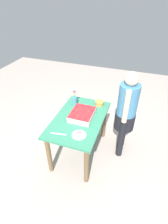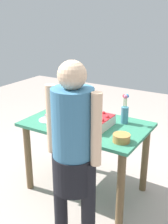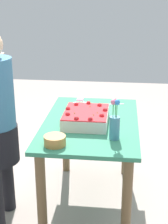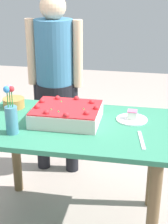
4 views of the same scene
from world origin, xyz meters
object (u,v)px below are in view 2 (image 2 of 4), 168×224
at_px(cake_knife, 60,111).
at_px(person_standing, 73,148).
at_px(sheet_cake, 88,120).
at_px(serving_plate_with_slice, 49,119).
at_px(flower_vase, 125,112).
at_px(fruit_bowl, 121,138).

xyz_separation_m(cake_knife, person_standing, (-0.72, 0.82, 0.10)).
xyz_separation_m(sheet_cake, person_standing, (-0.25, 0.64, 0.05)).
relative_size(serving_plate_with_slice, cake_knife, 0.87).
distance_m(flower_vase, fruit_bowl, 0.43).
bearing_deg(sheet_cake, flower_vase, -139.93).
height_order(sheet_cake, serving_plate_with_slice, sheet_cake).
bearing_deg(fruit_bowl, sheet_cake, -21.43).
height_order(serving_plate_with_slice, fruit_bowl, fruit_bowl).
height_order(sheet_cake, fruit_bowl, sheet_cake).
height_order(serving_plate_with_slice, flower_vase, flower_vase).
distance_m(cake_knife, person_standing, 1.09).
relative_size(cake_knife, fruit_bowl, 1.54).
height_order(serving_plate_with_slice, person_standing, person_standing).
bearing_deg(fruit_bowl, flower_vase, -69.60).
xyz_separation_m(serving_plate_with_slice, cake_knife, (0.07, -0.28, -0.01)).
relative_size(sheet_cake, serving_plate_with_slice, 2.09).
bearing_deg(flower_vase, cake_knife, 3.64).
relative_size(sheet_cake, flower_vase, 1.42).
distance_m(cake_knife, fruit_bowl, 0.96).
relative_size(flower_vase, fruit_bowl, 1.98).
relative_size(serving_plate_with_slice, person_standing, 0.13).
distance_m(sheet_cake, fruit_bowl, 0.45).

